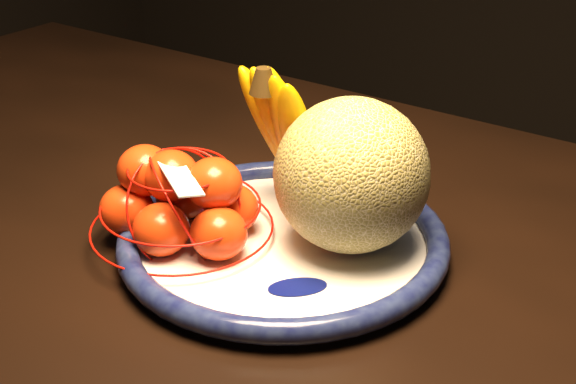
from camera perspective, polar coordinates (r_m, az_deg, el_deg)
The scene contains 6 objects.
dining_table at distance 1.03m, azimuth -7.69°, elevation -5.11°, with size 1.63×1.05×0.79m.
fruit_bowl at distance 0.88m, azimuth -0.34°, elevation -3.48°, with size 0.36×0.36×0.03m.
cantaloupe at distance 0.84m, azimuth 4.53°, elevation 1.20°, with size 0.17×0.17×0.17m, color olive.
banana_bunch at distance 0.92m, azimuth 0.01°, elevation 4.49°, with size 0.12×0.12×0.19m.
mandarin_bag at distance 0.88m, azimuth -7.62°, elevation -0.73°, with size 0.21×0.21×0.13m.
price_tag at distance 0.83m, azimuth -7.64°, elevation 0.96°, with size 0.07×0.03×0.00m, color white.
Camera 1 is at (0.67, -0.73, 1.25)m, focal length 50.00 mm.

